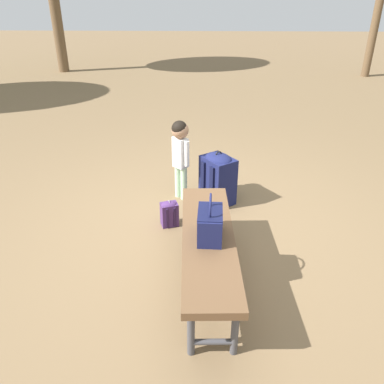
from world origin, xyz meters
TOP-DOWN VIEW (x-y plane):
  - ground_plane at (0.00, 0.00)m, footprint 40.00×40.00m
  - park_bench at (-0.82, -0.09)m, footprint 1.62×0.47m
  - handbag at (-0.83, -0.10)m, footprint 0.32×0.19m
  - child_standing at (0.62, 0.21)m, footprint 0.19×0.20m
  - backpack_large at (0.54, -0.21)m, footprint 0.45×0.42m
  - backpack_small at (0.03, 0.29)m, footprint 0.18×0.20m

SIDE VIEW (x-z plane):
  - ground_plane at x=0.00m, z-range 0.00..0.00m
  - backpack_small at x=0.03m, z-range 0.00..0.28m
  - backpack_large at x=0.54m, z-range 0.00..0.60m
  - park_bench at x=-0.82m, z-range 0.17..0.62m
  - handbag at x=-0.83m, z-range 0.39..0.76m
  - child_standing at x=0.62m, z-range 0.15..1.06m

